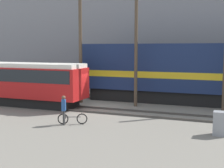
{
  "coord_description": "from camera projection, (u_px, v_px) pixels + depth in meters",
  "views": [
    {
      "loc": [
        9.5,
        -20.66,
        4.32
      ],
      "look_at": [
        1.48,
        -0.34,
        1.8
      ],
      "focal_mm": 50.0,
      "sensor_mm": 36.0,
      "label": 1
    }
  ],
  "objects": [
    {
      "name": "utility_pole_center",
      "position": [
        136.0,
        47.0,
        22.8
      ],
      "size": [
        0.25,
        0.25,
        8.79
      ],
      "color": "#4C3D2D",
      "rests_on": "ground"
    },
    {
      "name": "track_far",
      "position": [
        115.0,
        98.0,
        26.76
      ],
      "size": [
        60.0,
        1.51,
        0.14
      ],
      "color": "#47423D",
      "rests_on": "ground"
    },
    {
      "name": "utility_pole_left",
      "position": [
        80.0,
        43.0,
        24.42
      ],
      "size": [
        0.27,
        0.27,
        9.47
      ],
      "color": "#4C3D2D",
      "rests_on": "ground"
    },
    {
      "name": "signal_box",
      "position": [
        220.0,
        124.0,
        15.45
      ],
      "size": [
        0.7,
        0.6,
        1.2
      ],
      "color": "gray",
      "rests_on": "ground"
    },
    {
      "name": "ground_plane",
      "position": [
        95.0,
        107.0,
        23.05
      ],
      "size": [
        120.0,
        120.0,
        0.0
      ],
      "primitive_type": "plane",
      "color": "slate"
    },
    {
      "name": "person",
      "position": [
        64.0,
        107.0,
        17.52
      ],
      "size": [
        0.34,
        0.42,
        1.68
      ],
      "color": "#333333",
      "rests_on": "ground"
    },
    {
      "name": "freight_locomotive",
      "position": [
        187.0,
        72.0,
        24.29
      ],
      "size": [
        16.5,
        3.04,
        5.27
      ],
      "color": "black",
      "rests_on": "ground"
    },
    {
      "name": "streetcar",
      "position": [
        14.0,
        81.0,
        23.87
      ],
      "size": [
        11.59,
        2.54,
        3.21
      ],
      "color": "black",
      "rests_on": "ground"
    },
    {
      "name": "bicycle",
      "position": [
        73.0,
        119.0,
        17.76
      ],
      "size": [
        1.58,
        0.79,
        0.68
      ],
      "color": "black",
      "rests_on": "ground"
    },
    {
      "name": "track_near",
      "position": [
        87.0,
        109.0,
        21.81
      ],
      "size": [
        60.0,
        1.5,
        0.14
      ],
      "color": "#47423D",
      "rests_on": "ground"
    },
    {
      "name": "building_backdrop",
      "position": [
        140.0,
        19.0,
        32.65
      ],
      "size": [
        47.22,
        6.0,
        14.69
      ],
      "color": "gray",
      "rests_on": "ground"
    }
  ]
}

